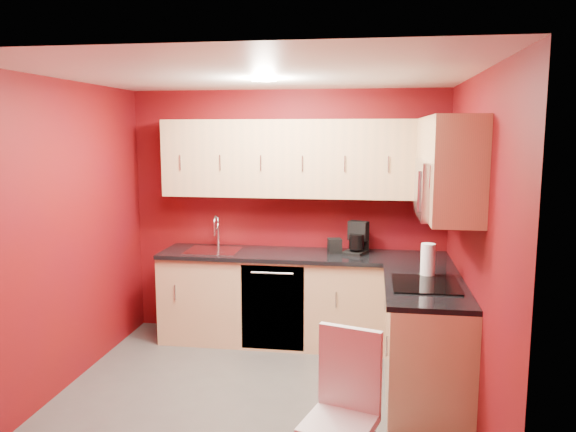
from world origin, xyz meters
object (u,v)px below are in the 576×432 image
(microwave, at_px, (444,189))
(napkin_holder, at_px, (335,246))
(dining_chair, at_px, (339,416))
(sink, at_px, (214,247))
(coffee_maker, at_px, (356,238))
(paper_towel, at_px, (428,260))

(microwave, xyz_separation_m, napkin_holder, (-0.89, 1.07, -0.68))
(napkin_holder, height_order, dining_chair, napkin_holder)
(napkin_holder, xyz_separation_m, dining_chair, (0.19, -2.38, -0.51))
(sink, distance_m, dining_chair, 2.75)
(coffee_maker, height_order, dining_chair, coffee_maker)
(sink, height_order, napkin_holder, sink)
(sink, relative_size, coffee_maker, 1.67)
(sink, bearing_deg, microwave, -25.60)
(dining_chair, bearing_deg, napkin_holder, 111.66)
(napkin_holder, distance_m, dining_chair, 2.44)
(coffee_maker, distance_m, dining_chair, 2.43)
(microwave, height_order, paper_towel, microwave)
(dining_chair, bearing_deg, microwave, 79.11)
(microwave, relative_size, napkin_holder, 5.42)
(paper_towel, bearing_deg, coffee_maker, 128.57)
(paper_towel, relative_size, dining_chair, 0.29)
(napkin_holder, bearing_deg, paper_towel, -44.05)
(coffee_maker, relative_size, napkin_holder, 2.22)
(coffee_maker, relative_size, paper_towel, 1.15)
(sink, distance_m, coffee_maker, 1.42)
(microwave, distance_m, coffee_maker, 1.38)
(sink, height_order, paper_towel, sink)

